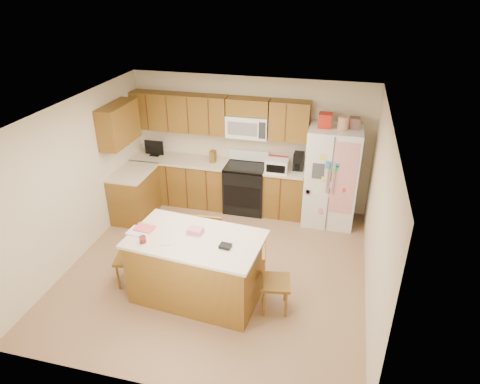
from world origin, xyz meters
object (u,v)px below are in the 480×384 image
(refrigerator, at_px, (331,175))
(windsor_chair_left, at_px, (131,258))
(windsor_chair_right, at_px, (274,282))
(island, at_px, (197,267))
(windsor_chair_back, at_px, (212,240))
(stove, at_px, (246,187))

(refrigerator, relative_size, windsor_chair_left, 2.18)
(windsor_chair_left, distance_m, windsor_chair_right, 2.11)
(refrigerator, height_order, windsor_chair_right, refrigerator)
(windsor_chair_left, bearing_deg, island, -2.31)
(island, distance_m, windsor_chair_right, 1.08)
(windsor_chair_back, height_order, windsor_chair_right, windsor_chair_back)
(island, xyz_separation_m, windsor_chair_right, (1.08, -0.00, -0.04))
(stove, distance_m, windsor_chair_back, 1.89)
(refrigerator, bearing_deg, stove, 177.70)
(refrigerator, height_order, island, refrigerator)
(stove, relative_size, windsor_chair_left, 1.21)
(island, height_order, windsor_chair_left, island)
(island, bearing_deg, refrigerator, 57.05)
(windsor_chair_left, height_order, windsor_chair_right, windsor_chair_right)
(stove, bearing_deg, refrigerator, -2.30)
(stove, relative_size, island, 0.60)
(island, bearing_deg, windsor_chair_back, 91.10)
(windsor_chair_left, xyz_separation_m, windsor_chair_right, (2.11, -0.04, 0.01))
(refrigerator, height_order, windsor_chair_left, refrigerator)
(island, bearing_deg, windsor_chair_left, 177.69)
(island, distance_m, windsor_chair_left, 1.03)
(stove, xyz_separation_m, windsor_chair_right, (1.00, -2.62, -0.02))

